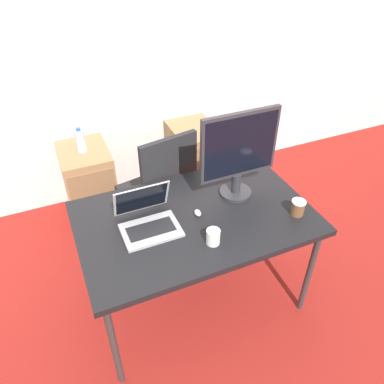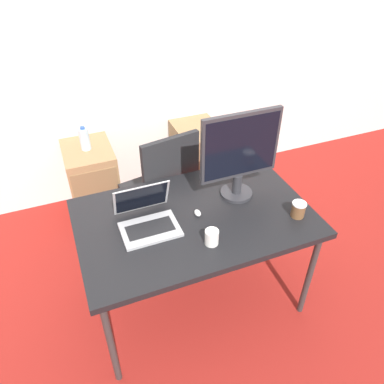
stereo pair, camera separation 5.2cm
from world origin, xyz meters
TOP-DOWN VIEW (x-y plane):
  - ground_plane at (0.00, 0.00)m, footprint 14.00×14.00m
  - wall_back at (0.00, 1.53)m, footprint 10.00×0.05m
  - desk at (0.00, 0.00)m, footprint 1.42×0.90m
  - office_chair at (-0.01, 0.69)m, footprint 0.56×0.60m
  - cabinet_left at (-0.47, 1.24)m, footprint 0.40×0.52m
  - cabinet_right at (0.53, 1.24)m, footprint 0.40×0.52m
  - water_bottle at (-0.47, 1.24)m, footprint 0.08×0.08m
  - laptop_center at (-0.29, 0.03)m, footprint 0.33×0.32m
  - monitor at (0.33, 0.10)m, footprint 0.51×0.21m
  - mouse at (0.02, -0.00)m, footprint 0.04×0.06m
  - coffee_cup_white at (-0.00, -0.25)m, footprint 0.08×0.08m
  - coffee_cup_brown at (0.58, -0.23)m, footprint 0.09×0.09m

SIDE VIEW (x-z plane):
  - ground_plane at x=0.00m, z-range 0.00..0.00m
  - cabinet_left at x=-0.47m, z-range 0.00..0.66m
  - cabinet_right at x=0.53m, z-range 0.00..0.66m
  - office_chair at x=-0.01m, z-range -0.14..0.91m
  - desk at x=0.00m, z-range 0.34..1.11m
  - water_bottle at x=-0.47m, z-range 0.66..0.86m
  - mouse at x=0.02m, z-range 0.78..0.81m
  - coffee_cup_white at x=0.00m, z-range 0.78..0.87m
  - coffee_cup_brown at x=0.58m, z-range 0.78..0.88m
  - laptop_center at x=-0.29m, z-range 0.71..0.95m
  - monitor at x=0.33m, z-range 0.80..1.38m
  - wall_back at x=0.00m, z-range 0.00..2.60m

